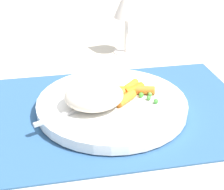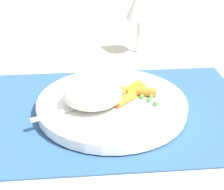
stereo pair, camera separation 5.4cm
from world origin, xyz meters
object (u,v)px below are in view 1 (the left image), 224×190
object	(u,v)px
fork	(98,103)
plate	(112,104)
wine_glass	(127,5)
carrot_portion	(129,91)
rice_mound	(94,96)

from	to	relation	value
fork	plate	bearing A→B (deg)	24.10
wine_glass	carrot_portion	bearing A→B (deg)	-101.99
rice_mound	carrot_portion	bearing A→B (deg)	23.22
carrot_portion	wine_glass	distance (m)	0.29
carrot_portion	wine_glass	world-z (taller)	wine_glass
wine_glass	fork	bearing A→B (deg)	-111.92
plate	wine_glass	distance (m)	0.31
plate	carrot_portion	size ratio (longest dim) A/B	2.96
wine_glass	plate	bearing A→B (deg)	-107.82
plate	fork	size ratio (longest dim) A/B	1.46
fork	wine_glass	bearing A→B (deg)	68.08
rice_mound	carrot_portion	size ratio (longest dim) A/B	1.11
plate	wine_glass	bearing A→B (deg)	72.18
plate	rice_mound	xyz separation A→B (m)	(-0.03, -0.02, 0.03)
carrot_portion	fork	xyz separation A→B (m)	(-0.06, -0.02, -0.01)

